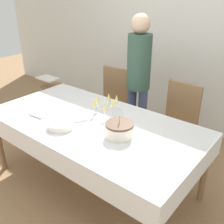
{
  "coord_description": "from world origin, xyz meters",
  "views": [
    {
      "loc": [
        1.55,
        -1.62,
        1.9
      ],
      "look_at": [
        0.18,
        0.08,
        0.87
      ],
      "focal_mm": 42.0,
      "sensor_mm": 36.0,
      "label": 1
    }
  ],
  "objects_px": {
    "dining_chair_far_left": "(111,101)",
    "plate_stack_dessert": "(79,116)",
    "champagne_tray": "(106,106)",
    "high_chair": "(53,91)",
    "plate_stack_main": "(61,124)",
    "birthday_cake": "(119,130)",
    "dining_chair_far_right": "(176,122)",
    "person_standing": "(139,72)"
  },
  "relations": [
    {
      "from": "dining_chair_far_right",
      "to": "champagne_tray",
      "type": "bearing_deg",
      "value": -126.52
    },
    {
      "from": "champagne_tray",
      "to": "high_chair",
      "type": "xyz_separation_m",
      "value": [
        -1.5,
        0.52,
        -0.34
      ]
    },
    {
      "from": "dining_chair_far_right",
      "to": "birthday_cake",
      "type": "bearing_deg",
      "value": -96.29
    },
    {
      "from": "dining_chair_far_left",
      "to": "birthday_cake",
      "type": "bearing_deg",
      "value": -47.73
    },
    {
      "from": "birthday_cake",
      "to": "plate_stack_main",
      "type": "relative_size",
      "value": 0.96
    },
    {
      "from": "birthday_cake",
      "to": "high_chair",
      "type": "xyz_separation_m",
      "value": [
        -1.88,
        0.79,
        -0.33
      ]
    },
    {
      "from": "dining_chair_far_left",
      "to": "champagne_tray",
      "type": "distance_m",
      "value": 0.85
    },
    {
      "from": "champagne_tray",
      "to": "plate_stack_dessert",
      "type": "xyz_separation_m",
      "value": [
        -0.15,
        -0.24,
        -0.06
      ]
    },
    {
      "from": "plate_stack_dessert",
      "to": "high_chair",
      "type": "distance_m",
      "value": 1.58
    },
    {
      "from": "person_standing",
      "to": "plate_stack_main",
      "type": "bearing_deg",
      "value": -92.36
    },
    {
      "from": "plate_stack_main",
      "to": "birthday_cake",
      "type": "bearing_deg",
      "value": 22.45
    },
    {
      "from": "dining_chair_far_left",
      "to": "dining_chair_far_right",
      "type": "xyz_separation_m",
      "value": [
        0.95,
        0.0,
        0.0
      ]
    },
    {
      "from": "plate_stack_main",
      "to": "person_standing",
      "type": "bearing_deg",
      "value": 87.64
    },
    {
      "from": "plate_stack_main",
      "to": "plate_stack_dessert",
      "type": "bearing_deg",
      "value": 94.69
    },
    {
      "from": "dining_chair_far_left",
      "to": "plate_stack_dessert",
      "type": "distance_m",
      "value": 0.98
    },
    {
      "from": "dining_chair_far_left",
      "to": "birthday_cake",
      "type": "relative_size",
      "value": 4.01
    },
    {
      "from": "plate_stack_main",
      "to": "dining_chair_far_right",
      "type": "bearing_deg",
      "value": 61.77
    },
    {
      "from": "champagne_tray",
      "to": "plate_stack_dessert",
      "type": "height_order",
      "value": "champagne_tray"
    },
    {
      "from": "dining_chair_far_right",
      "to": "person_standing",
      "type": "bearing_deg",
      "value": 175.83
    },
    {
      "from": "plate_stack_main",
      "to": "champagne_tray",
      "type": "bearing_deg",
      "value": 75.38
    },
    {
      "from": "birthday_cake",
      "to": "champagne_tray",
      "type": "distance_m",
      "value": 0.47
    },
    {
      "from": "birthday_cake",
      "to": "high_chair",
      "type": "height_order",
      "value": "birthday_cake"
    },
    {
      "from": "dining_chair_far_left",
      "to": "high_chair",
      "type": "xyz_separation_m",
      "value": [
        -1.04,
        -0.13,
        -0.06
      ]
    },
    {
      "from": "dining_chair_far_right",
      "to": "plate_stack_dessert",
      "type": "distance_m",
      "value": 1.12
    },
    {
      "from": "dining_chair_far_left",
      "to": "champagne_tray",
      "type": "height_order",
      "value": "dining_chair_far_left"
    },
    {
      "from": "high_chair",
      "to": "person_standing",
      "type": "bearing_deg",
      "value": 7.04
    },
    {
      "from": "dining_chair_far_left",
      "to": "champagne_tray",
      "type": "bearing_deg",
      "value": -54.87
    },
    {
      "from": "dining_chair_far_left",
      "to": "high_chair",
      "type": "bearing_deg",
      "value": -172.62
    },
    {
      "from": "champagne_tray",
      "to": "plate_stack_main",
      "type": "xyz_separation_m",
      "value": [
        -0.13,
        -0.48,
        -0.05
      ]
    },
    {
      "from": "dining_chair_far_left",
      "to": "birthday_cake",
      "type": "height_order",
      "value": "dining_chair_far_left"
    },
    {
      "from": "dining_chair_far_left",
      "to": "plate_stack_dessert",
      "type": "bearing_deg",
      "value": -70.65
    },
    {
      "from": "birthday_cake",
      "to": "plate_stack_main",
      "type": "bearing_deg",
      "value": -157.55
    },
    {
      "from": "dining_chair_far_right",
      "to": "plate_stack_dessert",
      "type": "relative_size",
      "value": 4.59
    },
    {
      "from": "champagne_tray",
      "to": "plate_stack_dessert",
      "type": "bearing_deg",
      "value": -121.16
    },
    {
      "from": "person_standing",
      "to": "dining_chair_far_right",
      "type": "bearing_deg",
      "value": -4.17
    },
    {
      "from": "dining_chair_far_left",
      "to": "high_chair",
      "type": "height_order",
      "value": "dining_chair_far_left"
    },
    {
      "from": "birthday_cake",
      "to": "person_standing",
      "type": "relative_size",
      "value": 0.15
    },
    {
      "from": "dining_chair_far_right",
      "to": "high_chair",
      "type": "bearing_deg",
      "value": -176.12
    },
    {
      "from": "dining_chair_far_left",
      "to": "dining_chair_far_right",
      "type": "relative_size",
      "value": 1.0
    },
    {
      "from": "birthday_cake",
      "to": "high_chair",
      "type": "distance_m",
      "value": 2.07
    },
    {
      "from": "high_chair",
      "to": "plate_stack_main",
      "type": "bearing_deg",
      "value": -36.17
    },
    {
      "from": "birthday_cake",
      "to": "plate_stack_dessert",
      "type": "xyz_separation_m",
      "value": [
        -0.53,
        0.03,
        -0.05
      ]
    }
  ]
}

